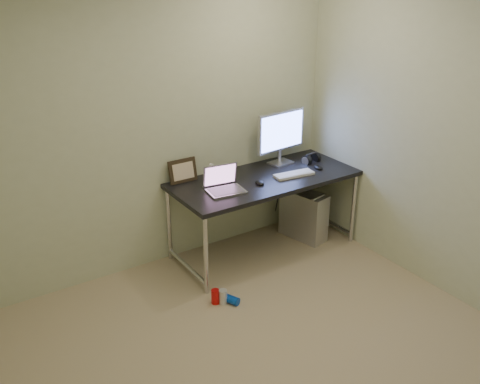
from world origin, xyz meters
name	(u,v)px	position (x,y,z in m)	size (l,w,h in m)	color
floor	(275,367)	(0.00, 0.00, 0.00)	(3.50, 3.50, 0.00)	tan
wall_back	(155,130)	(0.00, 1.75, 1.25)	(3.50, 0.02, 2.50)	beige
wall_right	(464,149)	(1.75, 0.00, 1.25)	(0.02, 3.50, 2.50)	beige
desk	(265,185)	(0.88, 1.37, 0.68)	(1.73, 0.76, 0.75)	black
tower_computer	(304,215)	(1.36, 1.36, 0.25)	(0.30, 0.50, 0.52)	silver
cable_a	(279,190)	(1.31, 1.70, 0.40)	(0.01, 0.01, 0.70)	black
cable_b	(287,191)	(1.40, 1.68, 0.38)	(0.01, 0.01, 0.72)	black
can_red	(215,297)	(0.04, 0.86, 0.06)	(0.07, 0.07, 0.12)	red
can_white	(223,297)	(0.09, 0.83, 0.06)	(0.07, 0.07, 0.12)	silver
can_blue	(232,300)	(0.15, 0.79, 0.03)	(0.07, 0.07, 0.13)	blue
laptop	(224,185)	(0.42, 1.32, 0.80)	(0.34, 0.29, 0.22)	silver
monitor	(281,133)	(1.22, 1.59, 1.05)	(0.56, 0.18, 0.52)	silver
keyboard	(294,174)	(1.13, 1.26, 0.76)	(0.38, 0.12, 0.02)	silver
mouse_right	(319,167)	(1.44, 1.27, 0.77)	(0.07, 0.11, 0.04)	black
mouse_left	(260,182)	(0.75, 1.27, 0.77)	(0.07, 0.12, 0.04)	black
headphones	(311,159)	(1.50, 1.45, 0.78)	(0.18, 0.11, 0.12)	black
picture_frame	(183,171)	(0.21, 1.69, 0.86)	(0.26, 0.03, 0.21)	black
webcam	(211,167)	(0.49, 1.67, 0.84)	(0.05, 0.04, 0.12)	silver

